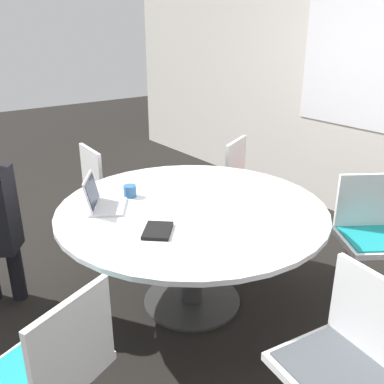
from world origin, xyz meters
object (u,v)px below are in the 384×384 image
at_px(chair_5, 107,184).
at_px(chair_1, 55,361).
at_px(spiral_notebook, 158,231).
at_px(chair_3, 371,227).
at_px(chair_4, 248,179).
at_px(chair_2, 346,352).
at_px(coffee_cup, 130,191).
at_px(laptop, 101,200).

bearing_deg(chair_5, chair_1, -29.05).
bearing_deg(spiral_notebook, chair_3, 72.89).
xyz_separation_m(chair_4, spiral_notebook, (0.78, -1.46, 0.23)).
bearing_deg(chair_5, chair_2, 0.68).
bearing_deg(coffee_cup, chair_2, 4.42).
height_order(chair_2, spiral_notebook, chair_2).
xyz_separation_m(chair_2, laptop, (-1.56, -0.37, 0.28)).
bearing_deg(chair_1, chair_4, 4.80).
bearing_deg(spiral_notebook, coffee_cup, 166.17).
distance_m(chair_3, spiral_notebook, 1.53).
distance_m(chair_1, chair_4, 2.49).
xyz_separation_m(laptop, spiral_notebook, (0.49, 0.10, -0.05)).
height_order(chair_5, laptop, laptop).
bearing_deg(chair_2, chair_4, -24.92).
distance_m(chair_1, laptop, 1.11).
bearing_deg(chair_3, coffee_cup, -4.57).
distance_m(chair_4, chair_5, 1.26).
relative_size(chair_2, chair_5, 1.00).
xyz_separation_m(chair_5, spiral_notebook, (1.42, -0.37, 0.23)).
relative_size(chair_4, chair_5, 1.00).
distance_m(chair_5, coffee_cup, 0.93).
bearing_deg(chair_2, chair_5, 5.56).
bearing_deg(chair_1, chair_5, 35.28).
relative_size(chair_2, coffee_cup, 9.77).
height_order(chair_3, chair_4, same).
relative_size(laptop, spiral_notebook, 1.41).
xyz_separation_m(chair_3, laptop, (-0.94, -1.55, 0.28)).
relative_size(chair_1, chair_4, 1.00).
distance_m(chair_1, chair_2, 1.23).
relative_size(chair_3, coffee_cup, 9.77).
bearing_deg(chair_2, chair_1, 63.39).
bearing_deg(chair_3, chair_1, 30.88).
bearing_deg(chair_5, spiral_notebook, -11.50).
height_order(chair_1, chair_5, same).
bearing_deg(chair_2, coffee_cup, 12.42).
distance_m(chair_2, spiral_notebook, 1.12).
height_order(chair_3, chair_5, same).
height_order(chair_5, spiral_notebook, chair_5).
relative_size(chair_2, chair_4, 1.00).
bearing_deg(chair_2, spiral_notebook, 21.89).
bearing_deg(laptop, chair_1, 177.00).
relative_size(chair_4, laptop, 2.34).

